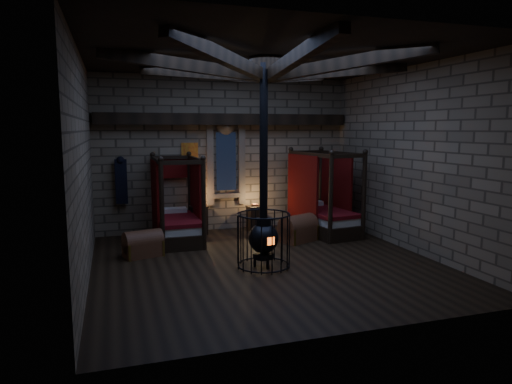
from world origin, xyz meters
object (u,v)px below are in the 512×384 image
object	(u,v)px
bed_left	(177,221)
trunk_left	(143,245)
trunk_right	(298,229)
stove	(263,236)
bed_right	(323,213)

from	to	relation	value
bed_left	trunk_left	world-z (taller)	bed_left
trunk_right	stove	world-z (taller)	stove
bed_right	trunk_left	size ratio (longest dim) A/B	2.42
trunk_left	trunk_right	size ratio (longest dim) A/B	0.85
bed_right	stove	distance (m)	3.50
bed_right	stove	xyz separation A→B (m)	(-2.51, -2.43, 0.11)
trunk_right	stove	distance (m)	2.36
stove	trunk_right	bearing A→B (deg)	37.95
bed_right	stove	size ratio (longest dim) A/B	0.55
trunk_left	bed_left	bearing A→B (deg)	36.94
bed_right	stove	bearing A→B (deg)	-143.19
bed_right	trunk_left	world-z (taller)	bed_right
trunk_left	stove	distance (m)	2.79
bed_left	bed_right	distance (m)	3.88
bed_left	stove	xyz separation A→B (m)	(1.37, -2.71, 0.14)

